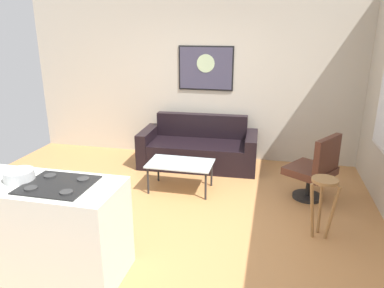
# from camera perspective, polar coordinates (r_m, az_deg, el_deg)

# --- Properties ---
(ground) EXTENTS (6.40, 6.40, 0.04)m
(ground) POSITION_cam_1_polar(r_m,az_deg,el_deg) (4.54, -4.01, -12.06)
(ground) COLOR #BB7F49
(back_wall) EXTENTS (6.40, 0.05, 2.80)m
(back_wall) POSITION_cam_1_polar(r_m,az_deg,el_deg) (6.34, 2.17, 10.29)
(back_wall) COLOR #C0B6A3
(back_wall) RESTS_ON ground
(couch) EXTENTS (1.97, 0.91, 0.82)m
(couch) POSITION_cam_1_polar(r_m,az_deg,el_deg) (6.11, 1.07, -0.84)
(couch) COLOR black
(couch) RESTS_ON ground
(coffee_table) EXTENTS (0.92, 0.55, 0.42)m
(coffee_table) POSITION_cam_1_polar(r_m,az_deg,el_deg) (5.13, -1.85, -3.35)
(coffee_table) COLOR silver
(coffee_table) RESTS_ON ground
(armchair) EXTENTS (0.77, 0.78, 0.92)m
(armchair) POSITION_cam_1_polar(r_m,az_deg,el_deg) (5.08, 18.96, -3.66)
(armchair) COLOR black
(armchair) RESTS_ON ground
(bar_stool) EXTENTS (0.33, 0.32, 0.70)m
(bar_stool) POSITION_cam_1_polar(r_m,az_deg,el_deg) (4.21, 20.07, -7.53)
(bar_stool) COLOR #996C3F
(bar_stool) RESTS_ON ground
(kitchen_counter) EXTENTS (1.72, 0.66, 0.94)m
(kitchen_counter) POSITION_cam_1_polar(r_m,az_deg,el_deg) (3.78, -23.68, -11.89)
(kitchen_counter) COLOR silver
(kitchen_counter) RESTS_ON ground
(mixing_bowl) EXTENTS (0.27, 0.27, 0.10)m
(mixing_bowl) POSITION_cam_1_polar(r_m,az_deg,el_deg) (3.63, -25.69, -4.55)
(mixing_bowl) COLOR silver
(mixing_bowl) RESTS_ON kitchen_counter
(wall_painting) EXTENTS (0.95, 0.03, 0.75)m
(wall_painting) POSITION_cam_1_polar(r_m,az_deg,el_deg) (6.28, 2.19, 11.90)
(wall_painting) COLOR black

